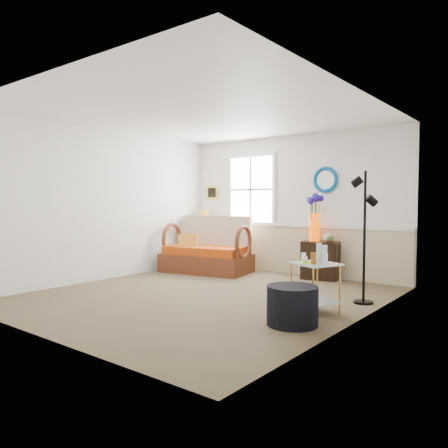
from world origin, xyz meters
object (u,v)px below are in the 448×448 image
Objects in this scene: loveseat at (207,244)px; cabinet at (321,260)px; side_table at (315,288)px; lamp_stand at (205,249)px; ottoman at (292,306)px; floor_lamp at (364,238)px.

loveseat reaches higher than cabinet.
cabinet is at bearing 6.60° from loveseat.
loveseat is 2.67× the size of side_table.
lamp_stand is 4.69m from ottoman.
cabinet is 0.38× the size of floor_lamp.
floor_lamp is at bearing -57.63° from cabinet.
lamp_stand is (-0.63, 0.69, -0.20)m from loveseat.
loveseat reaches higher than ottoman.
lamp_stand is 2.70m from cabinet.
floor_lamp is 3.12× the size of ottoman.
cabinet is at bearing 114.00° from side_table.
floor_lamp is (1.26, -1.33, 0.55)m from cabinet.
loveseat is at bearing 153.31° from side_table.
cabinet is 1.91m from floor_lamp.
side_table is 1.08× the size of ottoman.
side_table is (3.04, -1.53, -0.23)m from loveseat.
cabinet is (2.70, -0.04, -0.01)m from lamp_stand.
floor_lamp is at bearing -22.34° from loveseat.
lamp_stand is at bearing 145.62° from floor_lamp.
floor_lamp reaches higher than lamp_stand.
ottoman is at bearing -114.60° from floor_lamp.
loveseat is 2.41× the size of lamp_stand.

